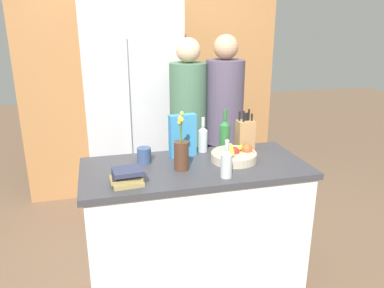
# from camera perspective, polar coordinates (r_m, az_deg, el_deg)

# --- Properties ---
(ground_plane) EXTENTS (14.00, 14.00, 0.00)m
(ground_plane) POSITION_cam_1_polar(r_m,az_deg,el_deg) (2.89, 0.44, -20.53)
(ground_plane) COLOR brown
(kitchen_island) EXTENTS (1.46, 0.67, 0.92)m
(kitchen_island) POSITION_cam_1_polar(r_m,az_deg,el_deg) (2.63, 0.47, -12.64)
(kitchen_island) COLOR silver
(kitchen_island) RESTS_ON ground_plane
(back_wall_wood) EXTENTS (2.66, 0.12, 2.60)m
(back_wall_wood) POSITION_cam_1_polar(r_m,az_deg,el_deg) (3.98, -6.04, 10.70)
(back_wall_wood) COLOR #9E6B3D
(back_wall_wood) RESTS_ON ground_plane
(refrigerator) EXTENTS (0.88, 0.62, 2.04)m
(refrigerator) POSITION_cam_1_polar(r_m,az_deg,el_deg) (3.65, -8.90, 5.43)
(refrigerator) COLOR #B7B7BC
(refrigerator) RESTS_ON ground_plane
(fruit_bowl) EXTENTS (0.31, 0.31, 0.11)m
(fruit_bowl) POSITION_cam_1_polar(r_m,az_deg,el_deg) (2.52, 6.48, -1.69)
(fruit_bowl) COLOR tan
(fruit_bowl) RESTS_ON kitchen_island
(knife_block) EXTENTS (0.12, 0.10, 0.30)m
(knife_block) POSITION_cam_1_polar(r_m,az_deg,el_deg) (2.72, 8.09, 1.42)
(knife_block) COLOR #A87A4C
(knife_block) RESTS_ON kitchen_island
(flower_vase) EXTENTS (0.09, 0.09, 0.37)m
(flower_vase) POSITION_cam_1_polar(r_m,az_deg,el_deg) (2.33, -1.63, -1.43)
(flower_vase) COLOR #4C2D1E
(flower_vase) RESTS_ON kitchen_island
(cereal_box) EXTENTS (0.19, 0.09, 0.29)m
(cereal_box) POSITION_cam_1_polar(r_m,az_deg,el_deg) (2.55, -1.44, 1.28)
(cereal_box) COLOR teal
(cereal_box) RESTS_ON kitchen_island
(coffee_mug) EXTENTS (0.09, 0.13, 0.10)m
(coffee_mug) POSITION_cam_1_polar(r_m,az_deg,el_deg) (2.48, -7.33, -1.68)
(coffee_mug) COLOR #334770
(coffee_mug) RESTS_ON kitchen_island
(book_stack) EXTENTS (0.19, 0.16, 0.09)m
(book_stack) POSITION_cam_1_polar(r_m,az_deg,el_deg) (2.17, -9.90, -4.96)
(book_stack) COLOR #99844C
(book_stack) RESTS_ON kitchen_island
(bottle_oil) EXTENTS (0.07, 0.07, 0.23)m
(bottle_oil) POSITION_cam_1_polar(r_m,az_deg,el_deg) (2.23, 5.28, -2.86)
(bottle_oil) COLOR #B2BCC1
(bottle_oil) RESTS_ON kitchen_island
(bottle_vinegar) EXTENTS (0.07, 0.07, 0.30)m
(bottle_vinegar) POSITION_cam_1_polar(r_m,az_deg,el_deg) (2.70, 5.00, 1.52)
(bottle_vinegar) COLOR #286633
(bottle_vinegar) RESTS_ON kitchen_island
(bottle_wine) EXTENTS (0.07, 0.07, 0.25)m
(bottle_wine) POSITION_cam_1_polar(r_m,az_deg,el_deg) (2.66, 1.68, 0.88)
(bottle_wine) COLOR #B2BCC1
(bottle_wine) RESTS_ON kitchen_island
(person_at_sink) EXTENTS (0.31, 0.31, 1.69)m
(person_at_sink) POSITION_cam_1_polar(r_m,az_deg,el_deg) (3.15, -0.56, 2.56)
(person_at_sink) COLOR #383842
(person_at_sink) RESTS_ON ground_plane
(person_in_blue) EXTENTS (0.32, 0.32, 1.72)m
(person_in_blue) POSITION_cam_1_polar(r_m,az_deg,el_deg) (3.19, 4.87, 2.90)
(person_in_blue) COLOR #383842
(person_in_blue) RESTS_ON ground_plane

